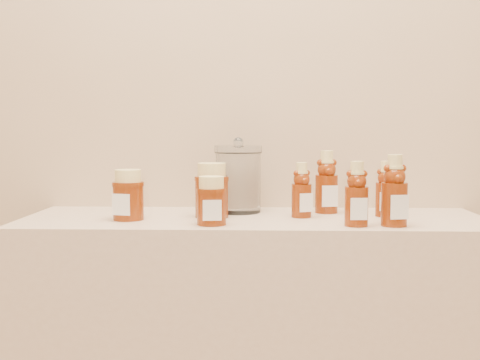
# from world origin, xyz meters

# --- Properties ---
(wall_back) EXTENTS (3.50, 0.02, 2.70)m
(wall_back) POSITION_xyz_m (0.00, 1.75, 1.35)
(wall_back) COLOR tan
(wall_back) RESTS_ON ground
(bear_bottle_back_left) EXTENTS (0.07, 0.07, 0.16)m
(bear_bottle_back_left) POSITION_xyz_m (0.12, 1.56, 0.98)
(bear_bottle_back_left) COLOR #5F1E07
(bear_bottle_back_left) RESTS_ON display_table
(bear_bottle_back_mid) EXTENTS (0.08, 0.08, 0.19)m
(bear_bottle_back_mid) POSITION_xyz_m (0.20, 1.64, 1.00)
(bear_bottle_back_mid) COLOR #5F1E07
(bear_bottle_back_mid) RESTS_ON display_table
(bear_bottle_back_right) EXTENTS (0.06, 0.06, 0.16)m
(bear_bottle_back_right) POSITION_xyz_m (0.34, 1.58, 0.98)
(bear_bottle_back_right) COLOR #5F1E07
(bear_bottle_back_right) RESTS_ON display_table
(bear_bottle_front_left) EXTENTS (0.06, 0.06, 0.17)m
(bear_bottle_front_left) POSITION_xyz_m (0.24, 1.42, 0.99)
(bear_bottle_front_left) COLOR #5F1E07
(bear_bottle_front_left) RESTS_ON display_table
(bear_bottle_front_right) EXTENTS (0.08, 0.08, 0.19)m
(bear_bottle_front_right) POSITION_xyz_m (0.33, 1.42, 1.00)
(bear_bottle_front_right) COLOR #5F1E07
(bear_bottle_front_right) RESTS_ON display_table
(honey_jar_left) EXTENTS (0.10, 0.10, 0.13)m
(honey_jar_left) POSITION_xyz_m (-0.32, 1.50, 0.96)
(honey_jar_left) COLOR #5F1E07
(honey_jar_left) RESTS_ON display_table
(honey_jar_back) EXTENTS (0.11, 0.11, 0.14)m
(honey_jar_back) POSITION_xyz_m (-0.11, 1.55, 0.97)
(honey_jar_back) COLOR #5F1E07
(honey_jar_back) RESTS_ON display_table
(honey_jar_front) EXTENTS (0.08, 0.08, 0.12)m
(honey_jar_front) POSITION_xyz_m (-0.10, 1.43, 0.96)
(honey_jar_front) COLOR #5F1E07
(honey_jar_front) RESTS_ON display_table
(glass_canister) EXTENTS (0.14, 0.14, 0.20)m
(glass_canister) POSITION_xyz_m (-0.05, 1.64, 1.00)
(glass_canister) COLOR white
(glass_canister) RESTS_ON display_table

